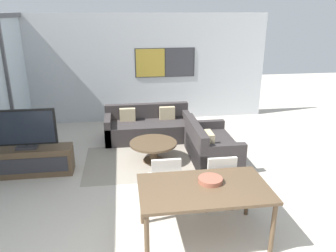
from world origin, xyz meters
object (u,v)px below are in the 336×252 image
sofa_main (148,127)px  dining_chair_centre (219,177)px  fruit_bowl (210,180)px  sofa_side (209,148)px  dining_table (204,192)px  tv_console (29,161)px  television (24,129)px  dining_chair_left (165,179)px  coffee_table (153,147)px

sofa_main → dining_chair_centre: bearing=-74.9°
dining_chair_centre → fruit_bowl: size_ratio=2.81×
sofa_side → dining_table: sofa_side is taller
tv_console → sofa_main: sofa_main is taller
sofa_side → dining_chair_centre: bearing=170.0°
tv_console → television: (0.00, 0.00, 0.62)m
television → dining_chair_left: size_ratio=1.25×
sofa_side → dining_table: bearing=163.4°
coffee_table → fruit_bowl: 2.40m
dining_chair_left → television: bearing=147.8°
dining_chair_centre → coffee_table: bearing=115.1°
sofa_main → coffee_table: sofa_main is taller
coffee_table → fruit_bowl: bearing=-77.1°
coffee_table → fruit_bowl: fruit_bowl is taller
dining_chair_centre → tv_console: bearing=154.0°
sofa_side → coffee_table: size_ratio=1.59×
dining_table → dining_chair_centre: size_ratio=1.87×
sofa_main → dining_chair_left: bearing=-89.7°
coffee_table → fruit_bowl: (0.52, -2.29, 0.48)m
dining_table → fruit_bowl: bearing=46.2°
television → dining_chair_left: television is taller
tv_console → sofa_main: size_ratio=0.78×
coffee_table → dining_table: (0.41, -2.41, 0.38)m
sofa_main → fruit_bowl: bearing=-81.6°
tv_console → coffee_table: size_ratio=1.66×
television → dining_chair_centre: size_ratio=1.25×
television → dining_chair_left: (2.31, -1.45, -0.37)m
sofa_side → tv_console: bearing=92.2°
sofa_main → dining_chair_centre: size_ratio=2.23×
sofa_main → dining_table: (0.41, -3.67, 0.41)m
dining_table → dining_chair_left: size_ratio=1.87×
television → tv_console: bearing=-90.0°
coffee_table → dining_chair_left: (0.02, -1.68, 0.20)m
sofa_side → dining_chair_left: size_ratio=1.67×
sofa_side → dining_chair_left: bearing=145.5°
sofa_main → coffee_table: bearing=-90.0°
dining_table → fruit_bowl: size_ratio=5.24×
television → dining_table: (2.71, -2.18, -0.19)m
television → fruit_bowl: television is taller
dining_table → television: bearing=141.1°
sofa_side → dining_chair_centre: 1.69m
tv_console → television: television is taller
coffee_table → dining_chair_centre: bearing=-64.9°
dining_chair_left → fruit_bowl: bearing=-50.4°
tv_console → television: size_ratio=1.40×
dining_chair_left → dining_chair_centre: same height
tv_console → dining_chair_left: dining_chair_left is taller
dining_chair_centre → fruit_bowl: dining_chair_centre is taller
sofa_side → dining_table: (-0.69, -2.31, 0.41)m
dining_table → sofa_side: bearing=73.4°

